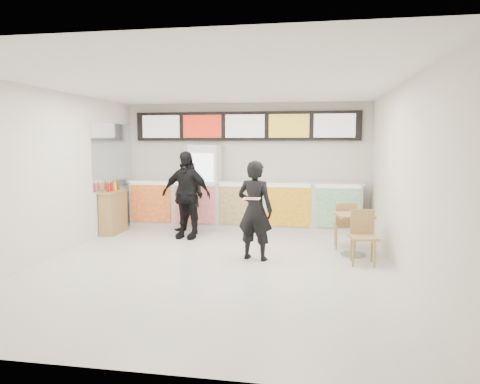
% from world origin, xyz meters
% --- Properties ---
extents(floor, '(7.00, 7.00, 0.00)m').
position_xyz_m(floor, '(0.00, 0.00, 0.00)').
color(floor, beige).
rests_on(floor, ground).
extents(ceiling, '(7.00, 7.00, 0.00)m').
position_xyz_m(ceiling, '(0.00, 0.00, 3.00)').
color(ceiling, white).
rests_on(ceiling, wall_back).
extents(wall_back, '(6.00, 0.00, 6.00)m').
position_xyz_m(wall_back, '(0.00, 3.50, 1.50)').
color(wall_back, silver).
rests_on(wall_back, floor).
extents(wall_left, '(0.00, 7.00, 7.00)m').
position_xyz_m(wall_left, '(-3.00, 0.00, 1.50)').
color(wall_left, silver).
rests_on(wall_left, floor).
extents(wall_right, '(0.00, 7.00, 7.00)m').
position_xyz_m(wall_right, '(3.00, 0.00, 1.50)').
color(wall_right, silver).
rests_on(wall_right, floor).
extents(service_counter, '(5.56, 0.77, 1.14)m').
position_xyz_m(service_counter, '(0.00, 3.09, 0.57)').
color(service_counter, silver).
rests_on(service_counter, floor).
extents(menu_board, '(5.50, 0.14, 0.70)m').
position_xyz_m(menu_board, '(0.00, 3.41, 2.45)').
color(menu_board, black).
rests_on(menu_board, wall_back).
extents(drinks_fridge, '(0.70, 0.67, 2.00)m').
position_xyz_m(drinks_fridge, '(-0.93, 3.11, 1.00)').
color(drinks_fridge, white).
rests_on(drinks_fridge, floor).
extents(mirror_panel, '(0.01, 2.00, 1.50)m').
position_xyz_m(mirror_panel, '(-2.99, 2.45, 1.75)').
color(mirror_panel, '#B2B7BF').
rests_on(mirror_panel, wall_left).
extents(customer_main, '(0.73, 0.57, 1.76)m').
position_xyz_m(customer_main, '(0.64, 0.39, 0.88)').
color(customer_main, black).
rests_on(customer_main, floor).
extents(customer_left, '(0.97, 0.88, 1.64)m').
position_xyz_m(customer_left, '(-1.12, 2.29, 0.82)').
color(customer_left, black).
rests_on(customer_left, floor).
extents(customer_mid, '(1.15, 0.59, 1.88)m').
position_xyz_m(customer_mid, '(-1.05, 1.84, 0.94)').
color(customer_mid, black).
rests_on(customer_mid, floor).
extents(pizza_slice, '(0.36, 0.36, 0.02)m').
position_xyz_m(pizza_slice, '(0.64, -0.06, 1.16)').
color(pizza_slice, beige).
rests_on(pizza_slice, customer_main).
extents(cafe_table, '(0.72, 1.62, 0.92)m').
position_xyz_m(cafe_table, '(2.39, 0.94, 0.54)').
color(cafe_table, '#A8854C').
rests_on(cafe_table, floor).
extents(condiment_ledge, '(0.35, 0.86, 1.15)m').
position_xyz_m(condiment_ledge, '(-2.82, 2.03, 0.49)').
color(condiment_ledge, '#A8854C').
rests_on(condiment_ledge, floor).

